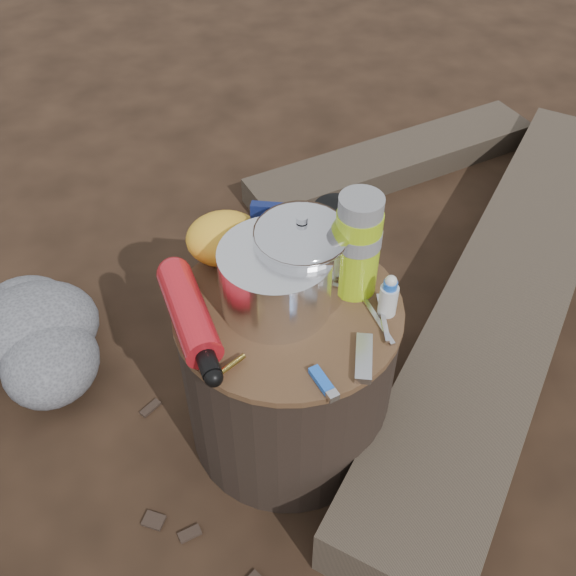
{
  "coord_description": "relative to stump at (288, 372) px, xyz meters",
  "views": [
    {
      "loc": [
        -0.1,
        -0.91,
        1.4
      ],
      "look_at": [
        0.0,
        0.0,
        0.48
      ],
      "focal_mm": 41.47,
      "sensor_mm": 36.0,
      "label": 1
    }
  ],
  "objects": [
    {
      "name": "thermos",
      "position": [
        0.14,
        0.04,
        0.33
      ],
      "size": [
        0.09,
        0.09,
        0.23
      ],
      "primitive_type": "cylinder",
      "color": "#9EC315",
      "rests_on": "stump"
    },
    {
      "name": "log_main",
      "position": [
        0.65,
        0.3,
        -0.14
      ],
      "size": [
        1.27,
        1.66,
        0.15
      ],
      "primitive_type": "cube",
      "rotation": [
        0.0,
        0.0,
        -0.6
      ],
      "color": "#3A3026",
      "rests_on": "ground"
    },
    {
      "name": "lighter",
      "position": [
        0.04,
        -0.19,
        0.22
      ],
      "size": [
        0.05,
        0.08,
        0.01
      ],
      "primitive_type": "cube",
      "rotation": [
        0.0,
        0.0,
        0.39
      ],
      "color": "blue",
      "rests_on": "stump"
    },
    {
      "name": "multitool",
      "position": [
        0.13,
        -0.15,
        0.22
      ],
      "size": [
        0.05,
        0.11,
        0.02
      ],
      "primitive_type": "cube",
      "rotation": [
        0.0,
        0.0,
        -0.21
      ],
      "color": "silver",
      "rests_on": "stump"
    },
    {
      "name": "fuel_bottle",
      "position": [
        -0.19,
        -0.03,
        0.25
      ],
      "size": [
        0.15,
        0.31,
        0.07
      ],
      "primitive_type": null,
      "rotation": [
        0.0,
        0.0,
        0.26
      ],
      "color": "red",
      "rests_on": "stump"
    },
    {
      "name": "squeeze_bottle",
      "position": [
        0.19,
        -0.04,
        0.26
      ],
      "size": [
        0.04,
        0.04,
        0.09
      ],
      "primitive_type": "cylinder",
      "color": "silver",
      "rests_on": "stump"
    },
    {
      "name": "camping_pot",
      "position": [
        0.03,
        0.05,
        0.3
      ],
      "size": [
        0.18,
        0.18,
        0.18
      ],
      "primitive_type": "cylinder",
      "color": "silver",
      "rests_on": "stump"
    },
    {
      "name": "food_pouch",
      "position": [
        -0.01,
        0.15,
        0.28
      ],
      "size": [
        0.11,
        0.05,
        0.14
      ],
      "primitive_type": "cube",
      "rotation": [
        0.0,
        0.0,
        -0.22
      ],
      "color": "#0D1749",
      "rests_on": "stump"
    },
    {
      "name": "log_small",
      "position": [
        0.49,
        1.01,
        -0.17
      ],
      "size": [
        1.09,
        0.59,
        0.09
      ],
      "primitive_type": "cube",
      "rotation": [
        0.0,
        0.0,
        -1.19
      ],
      "color": "#3A3026",
      "rests_on": "ground"
    },
    {
      "name": "ground",
      "position": [
        0.0,
        0.0,
        -0.21
      ],
      "size": [
        60.0,
        60.0,
        0.0
      ],
      "primitive_type": "plane",
      "color": "black",
      "rests_on": "ground"
    },
    {
      "name": "stump",
      "position": [
        0.0,
        0.0,
        0.0
      ],
      "size": [
        0.46,
        0.46,
        0.43
      ],
      "primitive_type": "cylinder",
      "color": "black",
      "rests_on": "ground"
    },
    {
      "name": "stuff_sack",
      "position": [
        -0.12,
        0.16,
        0.27
      ],
      "size": [
        0.16,
        0.13,
        0.11
      ],
      "primitive_type": "ellipsoid",
      "color": "gold",
      "rests_on": "stump"
    },
    {
      "name": "foil_windscreen",
      "position": [
        -0.02,
        0.01,
        0.28
      ],
      "size": [
        0.22,
        0.22,
        0.14
      ],
      "primitive_type": "cylinder",
      "color": "silver",
      "rests_on": "stump"
    },
    {
      "name": "travel_mug",
      "position": [
        0.11,
        0.14,
        0.28
      ],
      "size": [
        0.09,
        0.09,
        0.13
      ],
      "primitive_type": "cylinder",
      "color": "black",
      "rests_on": "stump"
    },
    {
      "name": "pot_grabber",
      "position": [
        0.17,
        -0.06,
        0.22
      ],
      "size": [
        0.04,
        0.13,
        0.01
      ],
      "primitive_type": null,
      "rotation": [
        0.0,
        0.0,
        0.1
      ],
      "color": "silver",
      "rests_on": "stump"
    }
  ]
}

